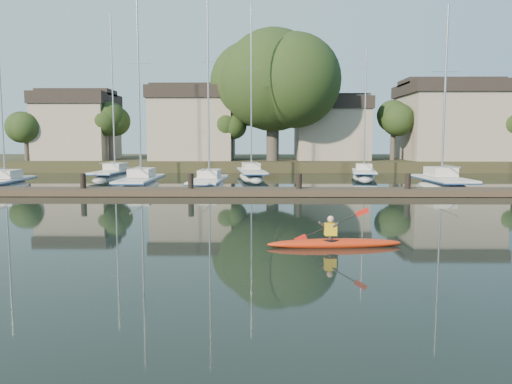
{
  "coord_description": "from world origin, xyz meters",
  "views": [
    {
      "loc": [
        0.93,
        -13.49,
        3.12
      ],
      "look_at": [
        0.73,
        4.45,
        1.2
      ],
      "focal_mm": 35.0,
      "sensor_mm": 36.0,
      "label": 1
    }
  ],
  "objects_px": {
    "sailboat_0": "(4,191)",
    "sailboat_7": "(364,179)",
    "sailboat_6": "(252,179)",
    "sailboat_1": "(141,190)",
    "sailboat_4": "(442,191)",
    "kayak": "(334,241)",
    "dock": "(245,192)",
    "sailboat_2": "(209,190)",
    "sailboat_5": "(114,180)"
  },
  "relations": [
    {
      "from": "sailboat_0",
      "to": "sailboat_1",
      "type": "xyz_separation_m",
      "value": [
        8.53,
        0.78,
        -0.0
      ]
    },
    {
      "from": "dock",
      "to": "sailboat_0",
      "type": "bearing_deg",
      "value": 165.57
    },
    {
      "from": "sailboat_2",
      "to": "sailboat_7",
      "type": "xyz_separation_m",
      "value": [
        11.8,
        8.64,
        -0.0
      ]
    },
    {
      "from": "sailboat_1",
      "to": "sailboat_4",
      "type": "bearing_deg",
      "value": -1.41
    },
    {
      "from": "sailboat_2",
      "to": "sailboat_4",
      "type": "bearing_deg",
      "value": 1.63
    },
    {
      "from": "sailboat_2",
      "to": "sailboat_4",
      "type": "height_order",
      "value": "sailboat_2"
    },
    {
      "from": "sailboat_0",
      "to": "sailboat_5",
      "type": "distance_m",
      "value": 9.74
    },
    {
      "from": "sailboat_4",
      "to": "sailboat_5",
      "type": "distance_m",
      "value": 24.94
    },
    {
      "from": "sailboat_1",
      "to": "sailboat_5",
      "type": "bearing_deg",
      "value": 116.77
    },
    {
      "from": "kayak",
      "to": "sailboat_6",
      "type": "relative_size",
      "value": 0.27
    },
    {
      "from": "dock",
      "to": "sailboat_7",
      "type": "distance_m",
      "value": 16.22
    },
    {
      "from": "dock",
      "to": "sailboat_4",
      "type": "relative_size",
      "value": 2.65
    },
    {
      "from": "dock",
      "to": "sailboat_2",
      "type": "bearing_deg",
      "value": 118.29
    },
    {
      "from": "sailboat_0",
      "to": "sailboat_7",
      "type": "distance_m",
      "value": 26.49
    },
    {
      "from": "sailboat_0",
      "to": "sailboat_1",
      "type": "distance_m",
      "value": 8.57
    },
    {
      "from": "kayak",
      "to": "sailboat_4",
      "type": "distance_m",
      "value": 20.08
    },
    {
      "from": "dock",
      "to": "sailboat_6",
      "type": "distance_m",
      "value": 13.37
    },
    {
      "from": "kayak",
      "to": "sailboat_2",
      "type": "distance_m",
      "value": 18.72
    },
    {
      "from": "sailboat_2",
      "to": "sailboat_7",
      "type": "height_order",
      "value": "sailboat_2"
    },
    {
      "from": "sailboat_1",
      "to": "sailboat_6",
      "type": "bearing_deg",
      "value": 50.05
    },
    {
      "from": "kayak",
      "to": "sailboat_4",
      "type": "bearing_deg",
      "value": 57.56
    },
    {
      "from": "sailboat_0",
      "to": "kayak",
      "type": "bearing_deg",
      "value": -46.22
    },
    {
      "from": "sailboat_6",
      "to": "sailboat_7",
      "type": "height_order",
      "value": "sailboat_6"
    },
    {
      "from": "sailboat_4",
      "to": "sailboat_7",
      "type": "relative_size",
      "value": 1.11
    },
    {
      "from": "sailboat_1",
      "to": "sailboat_4",
      "type": "height_order",
      "value": "sailboat_1"
    },
    {
      "from": "dock",
      "to": "sailboat_1",
      "type": "bearing_deg",
      "value": 145.63
    },
    {
      "from": "sailboat_6",
      "to": "kayak",
      "type": "bearing_deg",
      "value": -90.18
    },
    {
      "from": "sailboat_0",
      "to": "dock",
      "type": "bearing_deg",
      "value": -17.76
    },
    {
      "from": "dock",
      "to": "kayak",
      "type": "bearing_deg",
      "value": -77.06
    },
    {
      "from": "sailboat_2",
      "to": "sailboat_5",
      "type": "xyz_separation_m",
      "value": [
        -8.52,
        7.98,
        -0.01
      ]
    },
    {
      "from": "kayak",
      "to": "sailboat_1",
      "type": "bearing_deg",
      "value": 114.89
    },
    {
      "from": "sailboat_6",
      "to": "sailboat_5",
      "type": "bearing_deg",
      "value": 177.33
    },
    {
      "from": "sailboat_2",
      "to": "sailboat_7",
      "type": "relative_size",
      "value": 1.19
    },
    {
      "from": "sailboat_0",
      "to": "sailboat_6",
      "type": "xyz_separation_m",
      "value": [
        15.62,
        9.38,
        0.01
      ]
    },
    {
      "from": "sailboat_1",
      "to": "sailboat_7",
      "type": "bearing_deg",
      "value": 27.16
    },
    {
      "from": "sailboat_2",
      "to": "sailboat_5",
      "type": "bearing_deg",
      "value": 139.24
    },
    {
      "from": "kayak",
      "to": "sailboat_0",
      "type": "relative_size",
      "value": 0.36
    },
    {
      "from": "sailboat_0",
      "to": "sailboat_7",
      "type": "relative_size",
      "value": 0.96
    },
    {
      "from": "sailboat_0",
      "to": "sailboat_7",
      "type": "bearing_deg",
      "value": 17.21
    },
    {
      "from": "sailboat_2",
      "to": "sailboat_6",
      "type": "relative_size",
      "value": 0.91
    },
    {
      "from": "kayak",
      "to": "sailboat_1",
      "type": "distance_m",
      "value": 20.61
    },
    {
      "from": "kayak",
      "to": "sailboat_5",
      "type": "height_order",
      "value": "sailboat_5"
    },
    {
      "from": "sailboat_1",
      "to": "sailboat_7",
      "type": "distance_m",
      "value": 18.36
    },
    {
      "from": "sailboat_0",
      "to": "sailboat_6",
      "type": "distance_m",
      "value": 18.22
    },
    {
      "from": "sailboat_5",
      "to": "sailboat_7",
      "type": "relative_size",
      "value": 1.22
    },
    {
      "from": "sailboat_4",
      "to": "sailboat_5",
      "type": "relative_size",
      "value": 0.91
    },
    {
      "from": "kayak",
      "to": "sailboat_2",
      "type": "height_order",
      "value": "sailboat_2"
    },
    {
      "from": "sailboat_2",
      "to": "sailboat_7",
      "type": "distance_m",
      "value": 14.62
    },
    {
      "from": "dock",
      "to": "sailboat_6",
      "type": "bearing_deg",
      "value": 89.52
    },
    {
      "from": "sailboat_6",
      "to": "sailboat_7",
      "type": "bearing_deg",
      "value": -6.97
    }
  ]
}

